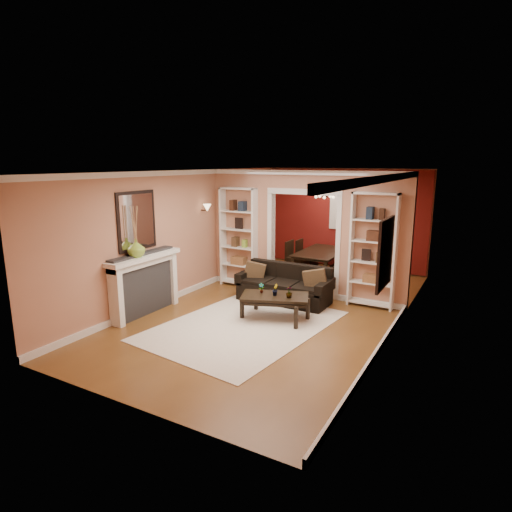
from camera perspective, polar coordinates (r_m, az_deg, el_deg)
The scene contains 30 objects.
floor at distance 8.62m, azimuth 3.07°, elevation -7.02°, with size 8.00×8.00×0.00m, color brown.
ceiling at distance 8.12m, azimuth 3.29°, elevation 11.23°, with size 8.00×8.00×0.00m, color white.
wall_back at distance 11.95m, azimuth 11.67°, elevation 4.90°, with size 8.00×8.00×0.00m, color tan.
wall_front at distance 5.09m, azimuth -17.13°, elevation -5.55°, with size 8.00×8.00×0.00m, color tan.
wall_left at distance 9.45m, azimuth -9.19°, elevation 3.04°, with size 8.00×8.00×0.00m, color tan.
wall_right at distance 7.58m, azimuth 18.65°, elevation 0.20°, with size 8.00×8.00×0.00m, color tan.
partition_wall at distance 9.34m, azimuth 6.42°, elevation 3.01°, with size 4.50×0.15×2.70m, color tan.
red_back_panel at distance 11.92m, azimuth 11.62°, elevation 4.74°, with size 4.44×0.04×2.64m, color maroon.
dining_window at distance 11.86m, azimuth 11.60°, elevation 5.82°, with size 0.78×0.03×0.98m, color #8CA5CC.
area_rug at distance 7.75m, azimuth -1.59°, elevation -9.25°, with size 2.47×3.45×0.01m, color silver.
sofa at distance 8.93m, azimuth 3.77°, elevation -3.75°, with size 1.96×0.84×0.76m, color black.
pillow_left at distance 9.17m, azimuth -0.19°, elevation -1.98°, with size 0.42×0.12×0.42m, color brown.
pillow_right at distance 8.59m, azimuth 7.91°, elevation -3.02°, with size 0.45×0.13×0.45m, color brown.
coffee_table at distance 8.00m, azimuth 2.52°, elevation -6.83°, with size 1.22×0.66×0.46m, color black.
plant_left at distance 8.02m, azimuth 0.72°, elevation -4.31°, with size 0.10×0.07×0.19m, color #336626.
plant_center at distance 7.89m, azimuth 2.55°, elevation -4.52°, with size 0.12×0.09×0.21m, color #336626.
plant_right at distance 7.78m, azimuth 4.43°, elevation -4.83°, with size 0.12×0.12×0.21m, color #336626.
bookshelf_left at distance 9.92m, azimuth -2.28°, elevation 2.47°, with size 0.90×0.30×2.30m, color white.
bookshelf_right at distance 8.74m, azimuth 15.34°, elevation 0.66°, with size 0.90×0.30×2.30m, color white.
fireplace at distance 8.42m, azimuth -14.47°, elevation -3.75°, with size 0.32×1.70×1.16m, color white.
vase at distance 8.11m, azimuth -15.70°, elevation 1.02°, with size 0.32×0.32×0.34m, color #85B239.
mirror at distance 8.26m, azimuth -15.64°, elevation 4.55°, with size 0.03×0.95×1.10m, color silver.
wall_sconce at distance 9.76m, azimuth -6.81°, elevation 6.26°, with size 0.18×0.18×0.22m, color #FFE0A5.
framed_art at distance 6.58m, azimuth 16.78°, elevation 0.32°, with size 0.04×0.85×1.05m, color black.
dining_table at distance 11.07m, azimuth 8.84°, elevation -1.00°, with size 1.02×1.83×0.64m, color black.
dining_chair_nw at distance 10.96m, azimuth 5.62°, elevation -0.30°, with size 0.45×0.45×0.92m, color black.
dining_chair_ne at distance 10.60m, azimuth 11.07°, elevation -1.38°, with size 0.37×0.37×0.75m, color black.
dining_chair_sw at distance 11.51m, azimuth 6.82°, elevation 0.13°, with size 0.42×0.42×0.86m, color black.
dining_chair_se at distance 11.16m, azimuth 12.04°, elevation -0.70°, with size 0.38×0.38×0.76m, color black.
chandelier at distance 10.65m, azimuth 9.67°, elevation 7.71°, with size 0.50×0.50×0.30m, color #322117.
Camera 1 is at (3.55, -7.30, 2.88)m, focal length 30.00 mm.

